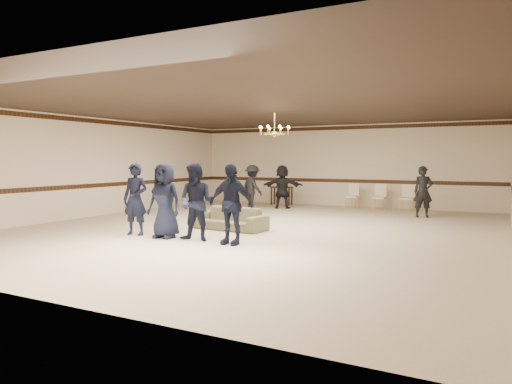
% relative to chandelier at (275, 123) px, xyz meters
% --- Properties ---
extents(room, '(12.01, 14.01, 3.21)m').
position_rel_chandelier_xyz_m(room, '(0.00, -1.00, -1.28)').
color(room, beige).
rests_on(room, ground).
extents(chair_rail, '(12.00, 0.02, 0.14)m').
position_rel_chandelier_xyz_m(chair_rail, '(0.00, 5.99, -1.88)').
color(chair_rail, '#351F10').
rests_on(chair_rail, wall_back).
extents(crown_molding, '(12.00, 0.02, 0.14)m').
position_rel_chandelier_xyz_m(crown_molding, '(0.00, 5.99, 0.21)').
color(crown_molding, '#351F10').
rests_on(crown_molding, wall_back).
extents(chandelier, '(0.94, 0.94, 0.89)m').
position_rel_chandelier_xyz_m(chandelier, '(0.00, 0.00, 0.00)').
color(chandelier, gold).
rests_on(chandelier, ceiling).
extents(boy_a, '(0.70, 0.52, 1.76)m').
position_rel_chandelier_xyz_m(boy_a, '(-2.18, -3.31, -2.00)').
color(boy_a, black).
rests_on(boy_a, floor).
extents(boy_b, '(0.88, 0.60, 1.76)m').
position_rel_chandelier_xyz_m(boy_b, '(-1.28, -3.31, -2.00)').
color(boy_b, black).
rests_on(boy_b, floor).
extents(boy_c, '(0.92, 0.75, 1.76)m').
position_rel_chandelier_xyz_m(boy_c, '(-0.38, -3.31, -2.00)').
color(boy_c, black).
rests_on(boy_c, floor).
extents(boy_d, '(1.04, 0.46, 1.76)m').
position_rel_chandelier_xyz_m(boy_d, '(0.52, -3.31, -2.00)').
color(boy_d, black).
rests_on(boy_d, floor).
extents(settee, '(2.06, 0.97, 0.58)m').
position_rel_chandelier_xyz_m(settee, '(-0.59, -1.47, -2.58)').
color(settee, '#6B6B47').
rests_on(settee, floor).
extents(adult_left, '(1.22, 1.04, 1.64)m').
position_rel_chandelier_xyz_m(adult_left, '(-2.48, 3.33, -2.06)').
color(adult_left, black).
rests_on(adult_left, floor).
extents(adult_mid, '(1.59, 0.89, 1.64)m').
position_rel_chandelier_xyz_m(adult_mid, '(-1.58, 4.03, -2.06)').
color(adult_mid, black).
rests_on(adult_mid, floor).
extents(adult_right, '(0.70, 0.59, 1.64)m').
position_rel_chandelier_xyz_m(adult_right, '(3.52, 3.63, -2.06)').
color(adult_right, black).
rests_on(adult_right, floor).
extents(banquet_chair_left, '(0.46, 0.46, 0.93)m').
position_rel_chandelier_xyz_m(banquet_chair_left, '(0.78, 5.16, -2.41)').
color(banquet_chair_left, beige).
rests_on(banquet_chair_left, floor).
extents(banquet_chair_mid, '(0.45, 0.45, 0.93)m').
position_rel_chandelier_xyz_m(banquet_chair_mid, '(1.78, 5.16, -2.41)').
color(banquet_chair_mid, beige).
rests_on(banquet_chair_mid, floor).
extents(banquet_chair_right, '(0.48, 0.48, 0.93)m').
position_rel_chandelier_xyz_m(banquet_chair_right, '(2.78, 5.16, -2.41)').
color(banquet_chair_right, beige).
rests_on(banquet_chair_right, floor).
extents(console_table, '(0.90, 0.41, 0.74)m').
position_rel_chandelier_xyz_m(console_table, '(-2.22, 5.36, -2.51)').
color(console_table, '#311B10').
rests_on(console_table, floor).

